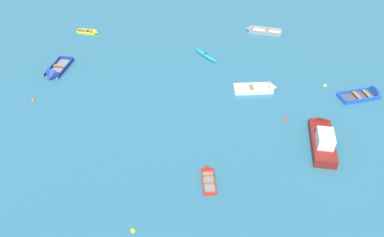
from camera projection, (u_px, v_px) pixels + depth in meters
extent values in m
cube|color=gray|center=(208.00, 182.00, 28.49)|extent=(0.86, 2.36, 0.09)
cube|color=red|center=(203.00, 181.00, 28.39)|extent=(0.09, 2.45, 0.35)
cube|color=red|center=(214.00, 180.00, 28.44)|extent=(0.09, 2.45, 0.35)
cube|color=red|center=(210.00, 194.00, 27.47)|extent=(0.87, 0.10, 0.35)
cone|color=red|center=(207.00, 168.00, 29.38)|extent=(0.85, 0.57, 0.85)
cube|color=#937047|center=(209.00, 181.00, 28.27)|extent=(0.79, 0.27, 0.03)
cube|color=#937047|center=(208.00, 174.00, 28.82)|extent=(0.79, 0.27, 0.03)
ellipsoid|color=teal|center=(205.00, 55.00, 42.63)|extent=(2.50, 3.45, 0.33)
torus|color=black|center=(206.00, 54.00, 42.54)|extent=(0.62, 0.62, 0.07)
cube|color=beige|center=(265.00, 32.00, 47.09)|extent=(3.89, 2.32, 0.11)
cube|color=gray|center=(265.00, 33.00, 46.49)|extent=(3.69, 1.29, 0.45)
cube|color=gray|center=(266.00, 29.00, 47.47)|extent=(3.69, 1.29, 0.45)
cube|color=gray|center=(281.00, 33.00, 46.60)|extent=(0.53, 1.26, 0.45)
cone|color=gray|center=(249.00, 29.00, 47.36)|extent=(1.23, 1.47, 1.25)
cube|color=#937047|center=(267.00, 30.00, 46.88)|extent=(0.75, 1.24, 0.03)
cube|color=#4C4C51|center=(87.00, 32.00, 47.15)|extent=(2.36, 1.42, 0.06)
cube|color=yellow|center=(89.00, 30.00, 47.43)|extent=(2.23, 0.71, 0.25)
cube|color=yellow|center=(85.00, 33.00, 46.76)|extent=(2.23, 0.71, 0.25)
cube|color=yellow|center=(78.00, 30.00, 47.30)|extent=(0.33, 0.86, 0.25)
cone|color=yellow|center=(96.00, 32.00, 46.87)|extent=(0.75, 0.96, 0.85)
cube|color=#937047|center=(86.00, 31.00, 47.08)|extent=(0.46, 0.83, 0.03)
cube|color=#937047|center=(91.00, 32.00, 46.97)|extent=(0.46, 0.83, 0.03)
cube|color=maroon|center=(322.00, 142.00, 31.31)|extent=(2.81, 5.47, 0.78)
cone|color=maroon|center=(319.00, 121.00, 33.36)|extent=(1.67, 1.33, 1.49)
cube|color=white|center=(325.00, 139.00, 30.35)|extent=(1.64, 2.10, 1.00)
cube|color=black|center=(325.00, 130.00, 30.86)|extent=(1.21, 0.40, 0.44)
cube|color=beige|center=(253.00, 90.00, 37.57)|extent=(3.55, 1.27, 0.12)
cube|color=white|center=(252.00, 85.00, 37.98)|extent=(3.70, 0.09, 0.49)
cube|color=white|center=(255.00, 93.00, 36.94)|extent=(3.70, 0.09, 0.49)
cube|color=white|center=(235.00, 89.00, 37.37)|extent=(0.14, 1.32, 0.49)
cone|color=white|center=(273.00, 88.00, 37.53)|extent=(0.85, 1.29, 1.29)
cube|color=#937047|center=(252.00, 88.00, 37.39)|extent=(0.39, 1.21, 0.03)
cube|color=gray|center=(60.00, 69.00, 40.65)|extent=(2.25, 3.81, 0.11)
cube|color=navy|center=(66.00, 68.00, 40.44)|extent=(1.01, 3.64, 0.42)
cube|color=navy|center=(53.00, 67.00, 40.66)|extent=(1.01, 3.64, 0.42)
cube|color=navy|center=(67.00, 58.00, 41.96)|extent=(1.47, 0.51, 0.42)
cone|color=navy|center=(51.00, 77.00, 39.07)|extent=(1.61, 1.18, 1.45)
cube|color=#937047|center=(60.00, 66.00, 40.64)|extent=(1.41, 0.71, 0.03)
cube|color=#937047|center=(55.00, 71.00, 39.82)|extent=(1.41, 0.71, 0.03)
cube|color=#4C4C51|center=(358.00, 97.00, 36.71)|extent=(3.74, 2.04, 0.11)
cube|color=blue|center=(354.00, 91.00, 37.18)|extent=(3.66, 0.76, 0.43)
cube|color=blue|center=(363.00, 100.00, 36.05)|extent=(3.66, 0.76, 0.43)
cube|color=blue|center=(341.00, 98.00, 36.27)|extent=(0.42, 1.49, 0.43)
cone|color=blue|center=(377.00, 93.00, 36.95)|extent=(1.10, 1.58, 1.45)
cube|color=#937047|center=(357.00, 95.00, 36.52)|extent=(0.62, 1.40, 0.03)
cube|color=#937047|center=(367.00, 94.00, 36.72)|extent=(0.62, 1.40, 0.03)
sphere|color=yellow|center=(133.00, 231.00, 25.30)|extent=(0.36, 0.36, 0.36)
sphere|color=orange|center=(33.00, 101.00, 36.34)|extent=(0.34, 0.34, 0.34)
sphere|color=red|center=(286.00, 119.00, 34.25)|extent=(0.38, 0.38, 0.38)
sphere|color=yellow|center=(325.00, 86.00, 38.27)|extent=(0.39, 0.39, 0.39)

